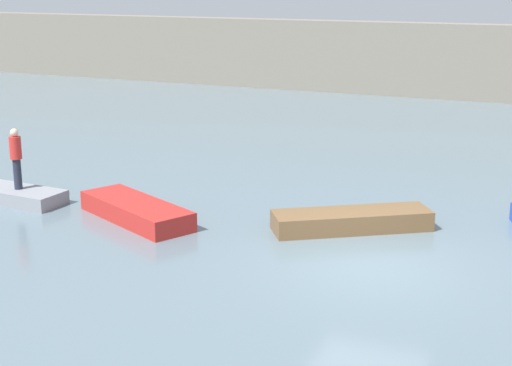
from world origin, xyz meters
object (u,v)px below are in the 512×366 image
(rowboat_grey, at_px, (19,196))
(rowboat_red, at_px, (136,211))
(rowboat_brown, at_px, (352,220))
(person_red_shirt, at_px, (16,156))

(rowboat_grey, distance_m, rowboat_red, 3.86)
(rowboat_grey, height_order, rowboat_brown, rowboat_brown)
(rowboat_red, height_order, person_red_shirt, person_red_shirt)
(person_red_shirt, bearing_deg, rowboat_grey, 176.42)
(rowboat_grey, distance_m, rowboat_brown, 9.29)
(person_red_shirt, bearing_deg, rowboat_brown, 9.00)
(rowboat_brown, relative_size, person_red_shirt, 2.30)
(rowboat_brown, bearing_deg, person_red_shirt, 154.41)
(rowboat_grey, bearing_deg, rowboat_red, 2.47)
(rowboat_grey, height_order, person_red_shirt, person_red_shirt)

